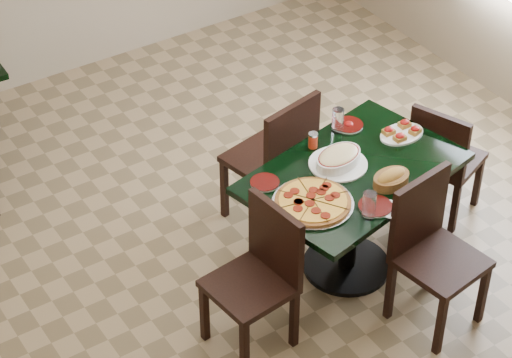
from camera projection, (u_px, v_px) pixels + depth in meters
floor at (271, 266)px, 6.11m from camera, size 5.50×5.50×0.00m
main_table at (352, 195)px, 5.75m from camera, size 1.38×1.04×0.75m
chair_far at (278, 155)px, 6.11m from camera, size 0.53×0.53×0.95m
chair_near at (431, 244)px, 5.50m from camera, size 0.49×0.49×0.92m
chair_right at (443, 157)px, 6.21m from camera, size 0.50×0.50×0.83m
chair_left at (261, 271)px, 5.36m from camera, size 0.46×0.46×0.88m
pepperoni_pizza at (313, 202)px, 5.39m from camera, size 0.45×0.45×0.04m
lasagna_casserole at (338, 158)px, 5.65m from camera, size 0.34×0.34×0.09m
bread_basket at (391, 178)px, 5.52m from camera, size 0.24×0.17×0.10m
bruschetta_platter at (402, 132)px, 5.89m from camera, size 0.29×0.20×0.05m
side_plate_near at (375, 206)px, 5.38m from camera, size 0.19×0.19×0.02m
side_plate_far_r at (349, 125)px, 5.97m from camera, size 0.18×0.18×0.03m
side_plate_far_l at (265, 183)px, 5.54m from camera, size 0.17×0.17×0.02m
napkin_setting at (382, 207)px, 5.38m from camera, size 0.21×0.21×0.01m
water_glass_a at (338, 120)px, 5.89m from camera, size 0.07×0.07×0.15m
water_glass_b at (369, 205)px, 5.27m from camera, size 0.07×0.07×0.16m
pepper_shaker at (313, 140)px, 5.78m from camera, size 0.06×0.06×0.10m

